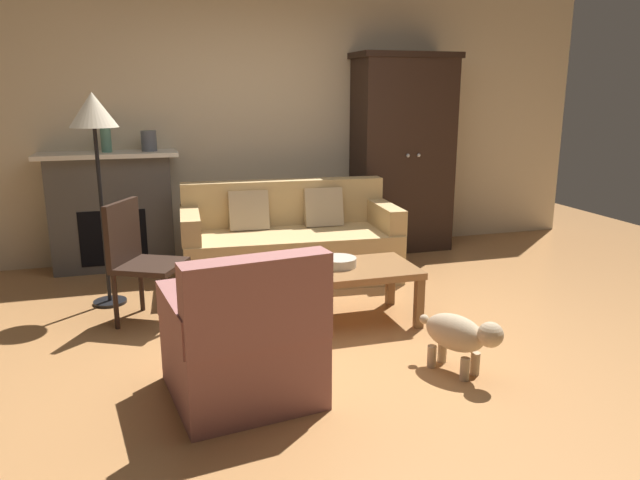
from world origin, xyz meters
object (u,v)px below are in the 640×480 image
(couch, at_px, (290,243))
(floor_lamp, at_px, (94,123))
(armoire, at_px, (402,153))
(armchair_near_left, at_px, (244,345))
(fireplace, at_px, (112,210))
(mantel_vase_slate, at_px, (149,141))
(book_stack, at_px, (305,265))
(mantel_vase_jade, at_px, (106,139))
(dog, at_px, (459,335))
(fruit_bowl, at_px, (339,262))
(side_chair_wooden, at_px, (138,254))
(coffee_table, at_px, (341,275))

(couch, relative_size, floor_lamp, 1.18)
(armoire, distance_m, armchair_near_left, 3.62)
(fireplace, relative_size, mantel_vase_slate, 6.61)
(book_stack, distance_m, armchair_near_left, 1.05)
(mantel_vase_jade, bearing_deg, floor_lamp, -91.33)
(couch, xyz_separation_m, book_stack, (-0.20, -1.26, 0.16))
(armoire, xyz_separation_m, dog, (-0.89, -2.87, -0.78))
(couch, distance_m, mantel_vase_jade, 1.95)
(book_stack, bearing_deg, armchair_near_left, -124.43)
(fruit_bowl, relative_size, side_chair_wooden, 0.29)
(book_stack, bearing_deg, armoire, 50.58)
(fireplace, xyz_separation_m, floor_lamp, (-0.02, -1.04, 0.87))
(armoire, distance_m, side_chair_wooden, 3.11)
(mantel_vase_jade, height_order, dog, mantel_vase_jade)
(fruit_bowl, height_order, side_chair_wooden, side_chair_wooden)
(armoire, height_order, mantel_vase_slate, armoire)
(book_stack, relative_size, dog, 0.51)
(mantel_vase_slate, relative_size, side_chair_wooden, 0.21)
(coffee_table, height_order, armchair_near_left, armchair_near_left)
(coffee_table, height_order, fruit_bowl, fruit_bowl)
(fruit_bowl, relative_size, floor_lamp, 0.16)
(coffee_table, relative_size, mantel_vase_slate, 5.77)
(book_stack, distance_m, floor_lamp, 1.94)
(armoire, xyz_separation_m, book_stack, (-1.60, -1.95, -0.55))
(fireplace, relative_size, couch, 0.64)
(coffee_table, distance_m, mantel_vase_jade, 2.69)
(fireplace, relative_size, armoire, 0.61)
(couch, bearing_deg, fireplace, 153.73)
(coffee_table, bearing_deg, fireplace, 129.71)
(side_chair_wooden, bearing_deg, fireplace, 98.67)
(book_stack, height_order, side_chair_wooden, side_chair_wooden)
(mantel_vase_jade, distance_m, armchair_near_left, 3.10)
(couch, bearing_deg, coffee_table, -85.91)
(fruit_bowl, height_order, book_stack, book_stack)
(dog, bearing_deg, side_chair_wooden, 141.67)
(coffee_table, bearing_deg, fruit_bowl, 90.96)
(dog, bearing_deg, fruit_bowl, 112.60)
(mantel_vase_jade, xyz_separation_m, floor_lamp, (-0.02, -1.02, 0.20))
(fireplace, height_order, book_stack, fireplace)
(coffee_table, bearing_deg, couch, 94.09)
(book_stack, xyz_separation_m, armchair_near_left, (-0.58, -0.85, -0.17))
(mantel_vase_jade, height_order, floor_lamp, floor_lamp)
(couch, bearing_deg, floor_lamp, -169.95)
(mantel_vase_slate, relative_size, floor_lamp, 0.11)
(floor_lamp, bearing_deg, side_chair_wooden, -61.16)
(fireplace, xyz_separation_m, armchair_near_left, (0.77, -2.88, -0.25))
(mantel_vase_jade, distance_m, side_chair_wooden, 1.67)
(coffee_table, distance_m, floor_lamp, 2.18)
(fruit_bowl, xyz_separation_m, mantel_vase_jade, (-1.63, 1.90, 0.79))
(floor_lamp, bearing_deg, fruit_bowl, -28.02)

